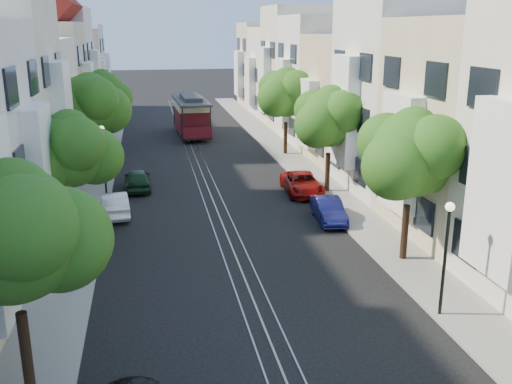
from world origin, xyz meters
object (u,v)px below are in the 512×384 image
tree_w_b (70,153)px  cable_car (191,114)px  tree_w_c (90,106)px  parked_car_w_far (138,179)px  tree_e_c (330,119)px  tree_w_a (14,237)px  parked_car_e_mid (329,210)px  parked_car_w_mid (114,204)px  parked_car_e_far (302,183)px  tree_e_b (412,156)px  lamp_east (447,242)px  lamp_west (103,149)px  tree_w_d (102,94)px  tree_e_d (287,94)px

tree_w_b → cable_car: tree_w_b is taller
tree_w_c → parked_car_w_far: (2.74, -2.14, -4.40)m
tree_e_c → tree_w_a: 23.05m
tree_e_c → parked_car_w_far: 12.63m
tree_e_c → parked_car_e_mid: tree_e_c is taller
tree_w_b → parked_car_w_mid: 5.59m
tree_w_b → parked_car_e_far: (12.74, 6.08, -3.76)m
tree_e_b → tree_w_a: bearing=-154.1°
lamp_east → parked_car_w_mid: size_ratio=1.05×
tree_w_a → tree_w_b: bearing=90.0°
parked_car_e_far → parked_car_w_far: bearing=167.2°
tree_w_a → parked_car_e_mid: tree_w_a is taller
tree_e_c → parked_car_e_mid: 6.80m
lamp_east → lamp_west: (-12.60, 18.00, 0.00)m
lamp_east → parked_car_e_mid: size_ratio=1.11×
lamp_east → tree_e_b: bearing=79.1°
parked_car_e_mid → parked_car_e_far: parked_car_e_far is taller
tree_e_c → lamp_west: 13.82m
tree_w_d → cable_car: 9.52m
tree_w_d → tree_e_c: bearing=-48.0°
tree_e_d → parked_car_w_far: size_ratio=1.75×
tree_w_c → parked_car_w_mid: size_ratio=1.79×
parked_car_e_far → parked_car_w_far: 10.38m
lamp_west → parked_car_w_mid: (0.70, -4.17, -2.19)m
lamp_east → parked_car_e_far: 16.22m
tree_e_b → lamp_west: (-13.56, 13.02, -1.89)m
parked_car_e_mid → parked_car_w_far: parked_car_w_far is taller
tree_e_b → tree_w_a: 16.01m
tree_e_c → tree_e_b: bearing=-90.0°
tree_e_b → parked_car_e_mid: 7.26m
tree_e_c → lamp_east: tree_e_c is taller
tree_w_b → lamp_east: 16.81m
lamp_east → parked_car_e_far: (-0.70, 16.05, -2.21)m
tree_e_c → tree_w_b: (-14.40, -6.00, -0.20)m
tree_w_b → tree_w_c: tree_w_c is taller
tree_w_c → parked_car_w_far: tree_w_c is taller
lamp_west → cable_car: (6.80, 19.04, -0.82)m
tree_e_c → cable_car: bearing=107.8°
tree_w_a → parked_car_e_far: (12.74, 18.08, -4.10)m
tree_e_d → tree_w_b: size_ratio=1.09×
cable_car → parked_car_e_mid: bearing=-81.2°
tree_w_b → tree_w_d: bearing=90.0°
cable_car → parked_car_w_far: 18.90m
lamp_east → tree_w_a: bearing=-171.4°
tree_w_b → tree_w_c: 11.02m
tree_w_c → lamp_east: tree_w_c is taller
tree_w_a → tree_w_c: bearing=90.0°
tree_e_c → tree_w_c: (-14.40, 5.00, 0.47)m
lamp_west → tree_e_c: bearing=-8.5°
lamp_east → parked_car_w_far: lamp_east is taller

